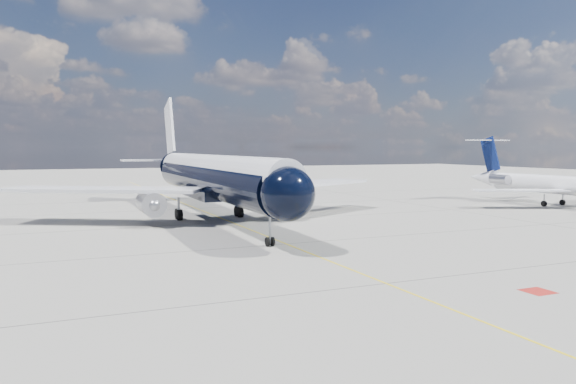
# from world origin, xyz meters

# --- Properties ---
(ground) EXTENTS (320.00, 320.00, 0.00)m
(ground) POSITION_xyz_m (0.00, 30.00, 0.00)
(ground) COLOR gray
(ground) RESTS_ON ground
(taxiway_centerline) EXTENTS (0.16, 160.00, 0.01)m
(taxiway_centerline) POSITION_xyz_m (0.00, 25.00, 0.00)
(taxiway_centerline) COLOR yellow
(taxiway_centerline) RESTS_ON ground
(red_marking) EXTENTS (1.60, 1.60, 0.01)m
(red_marking) POSITION_xyz_m (6.80, -10.00, 0.00)
(red_marking) COLOR maroon
(red_marking) RESTS_ON ground
(main_airliner) EXTENTS (44.28, 53.82, 15.57)m
(main_airliner) POSITION_xyz_m (-1.23, 29.10, 4.83)
(main_airliner) COLOR black
(main_airliner) RESTS_ON ground
(regional_jet) EXTENTS (25.29, 29.09, 9.85)m
(regional_jet) POSITION_xyz_m (46.13, 24.24, 3.11)
(regional_jet) COLOR white
(regional_jet) RESTS_ON ground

